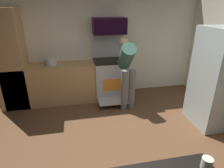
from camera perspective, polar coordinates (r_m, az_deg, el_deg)
name	(u,v)px	position (r m, az deg, el deg)	size (l,w,h in m)	color
ground_plane	(118,153)	(3.16, 1.78, -20.11)	(5.20, 4.80, 0.02)	brown
wall_back	(97,42)	(4.70, -4.58, 12.42)	(5.20, 0.12, 2.60)	silver
lower_cabinet_run	(62,83)	(4.57, -14.94, 0.27)	(2.40, 0.60, 0.90)	tan
cabinet_column	(10,61)	(4.58, -28.34, 6.25)	(0.60, 0.60, 2.10)	tan
oven_range	(110,77)	(4.59, -0.53, 2.00)	(0.76, 1.01, 1.53)	#B7BAC0
microwave	(109,26)	(4.41, -0.83, 17.15)	(0.74, 0.38, 0.36)	black
refrigerator	(222,79)	(3.95, 30.20, 1.41)	(0.85, 0.79, 1.82)	#B0C1BF
person_cook	(127,67)	(4.05, 4.42, 5.05)	(0.31, 0.70, 1.51)	slate
mug_coffee	(207,163)	(1.84, 26.73, -20.61)	(0.09, 0.09, 0.10)	beige
stock_pot	(51,61)	(4.42, -17.96, 6.51)	(0.25, 0.25, 0.17)	#B6BFBE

